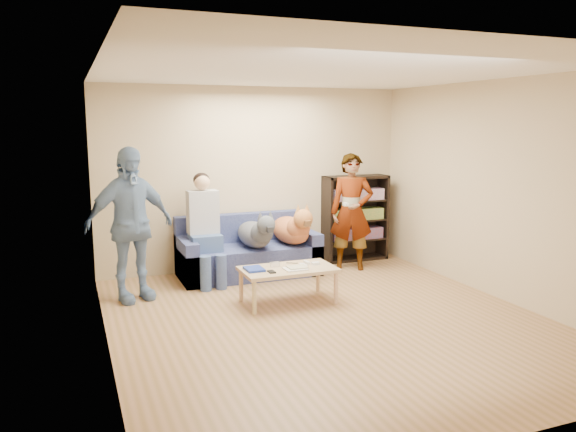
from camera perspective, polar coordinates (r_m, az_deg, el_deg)
name	(u,v)px	position (r m, az deg, el deg)	size (l,w,h in m)	color
ground	(329,320)	(6.12, 4.20, -10.54)	(5.00, 5.00, 0.00)	olive
ceiling	(332,71)	(5.78, 4.52, 14.48)	(5.00, 5.00, 0.00)	white
wall_back	(255,178)	(8.12, -3.38, 3.84)	(4.50, 4.50, 0.00)	tan
wall_front	(505,251)	(3.76, 21.23, -3.35)	(4.50, 4.50, 0.00)	tan
wall_left	(102,213)	(5.24, -18.37, 0.29)	(5.00, 5.00, 0.00)	tan
wall_right	(503,191)	(7.08, 20.98, 2.41)	(5.00, 5.00, 0.00)	tan
blanket	(306,237)	(7.95, 1.79, -2.18)	(0.36, 0.31, 0.13)	#AEAFB3
person_standing_right	(352,212)	(8.07, 6.48, 0.42)	(0.61, 0.40, 1.67)	gray
person_standing_left	(130,225)	(6.83, -15.79, -0.85)	(1.07, 0.45, 1.83)	#6E91B0
held_controller	(346,204)	(7.78, 5.89, 1.25)	(0.04, 0.11, 0.03)	white
notebook_blue	(254,269)	(6.48, -3.45, -5.39)	(0.20, 0.26, 0.03)	navy
papers	(295,269)	(6.50, 0.75, -5.39)	(0.26, 0.20, 0.01)	silver
magazine	(297,267)	(6.52, 0.93, -5.20)	(0.22, 0.17, 0.01)	#ABA688
camera_silver	(275,264)	(6.63, -1.34, -4.92)	(0.11, 0.06, 0.05)	silver
controller_a	(307,262)	(6.76, 1.92, -4.74)	(0.04, 0.13, 0.03)	silver
controller_b	(316,263)	(6.72, 2.82, -4.83)	(0.09, 0.06, 0.03)	white
headphone_cup_a	(305,266)	(6.62, 1.69, -5.08)	(0.07, 0.07, 0.02)	silver
headphone_cup_b	(302,264)	(6.70, 1.42, -4.92)	(0.07, 0.07, 0.02)	silver
pen_orange	(292,271)	(6.42, 0.38, -5.60)	(0.01, 0.01, 0.14)	orange
pen_black	(292,263)	(6.77, 0.40, -4.80)	(0.01, 0.01, 0.14)	black
wallet	(272,272)	(6.37, -1.69, -5.68)	(0.07, 0.12, 0.01)	black
sofa	(248,255)	(7.83, -4.12, -3.94)	(1.90, 0.85, 0.82)	#515B93
person_seated	(205,224)	(7.45, -8.45, -0.84)	(0.40, 0.73, 1.47)	#426291
dog_gray	(256,233)	(7.54, -3.22, -1.76)	(0.39, 1.24, 0.57)	#50515A
dog_tan	(293,229)	(7.76, 0.49, -1.29)	(0.43, 1.17, 0.62)	#BE613A
coffee_table	(288,272)	(6.58, 0.01, -5.67)	(1.10, 0.60, 0.42)	tan
bookshelf	(355,216)	(8.65, 6.82, -0.01)	(1.00, 0.34, 1.30)	black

